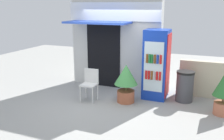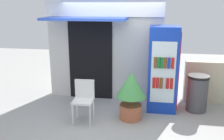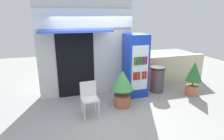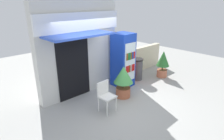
{
  "view_description": "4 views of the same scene",
  "coord_description": "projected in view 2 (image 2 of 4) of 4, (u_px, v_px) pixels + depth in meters",
  "views": [
    {
      "loc": [
        2.68,
        -6.09,
        2.63
      ],
      "look_at": [
        0.13,
        0.24,
        0.86
      ],
      "focal_mm": 40.3,
      "sensor_mm": 36.0,
      "label": 1
    },
    {
      "loc": [
        0.95,
        -4.78,
        2.45
      ],
      "look_at": [
        0.13,
        0.35,
        1.05
      ],
      "focal_mm": 39.19,
      "sensor_mm": 36.0,
      "label": 2
    },
    {
      "loc": [
        -1.14,
        -4.49,
        2.55
      ],
      "look_at": [
        0.32,
        0.38,
        1.05
      ],
      "focal_mm": 30.15,
      "sensor_mm": 36.0,
      "label": 3
    },
    {
      "loc": [
        -3.62,
        -3.72,
        3.06
      ],
      "look_at": [
        0.25,
        0.38,
        0.98
      ],
      "focal_mm": 30.46,
      "sensor_mm": 36.0,
      "label": 4
    }
  ],
  "objects": [
    {
      "name": "ground",
      "position": [
        104.0,
        120.0,
        5.34
      ],
      "size": [
        16.0,
        16.0,
        0.0
      ],
      "primitive_type": "plane",
      "color": "#A3A39E"
    },
    {
      "name": "storefront_building",
      "position": [
        104.0,
        37.0,
        6.31
      ],
      "size": [
        2.97,
        1.19,
        3.19
      ],
      "color": "silver",
      "rests_on": "ground"
    },
    {
      "name": "drink_cooler",
      "position": [
        163.0,
        69.0,
        5.7
      ],
      "size": [
        0.68,
        0.74,
        1.98
      ],
      "color": "#1438B2",
      "rests_on": "ground"
    },
    {
      "name": "plastic_chair",
      "position": [
        84.0,
        97.0,
        5.22
      ],
      "size": [
        0.44,
        0.43,
        0.89
      ],
      "color": "silver",
      "rests_on": "ground"
    },
    {
      "name": "potted_plant_near_shop",
      "position": [
        131.0,
        92.0,
        5.26
      ],
      "size": [
        0.64,
        0.64,
        1.07
      ],
      "color": "#AD5B3D",
      "rests_on": "ground"
    },
    {
      "name": "trash_bin",
      "position": [
        197.0,
        93.0,
        5.73
      ],
      "size": [
        0.49,
        0.49,
        0.87
      ],
      "color": "#47474C",
      "rests_on": "ground"
    }
  ]
}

